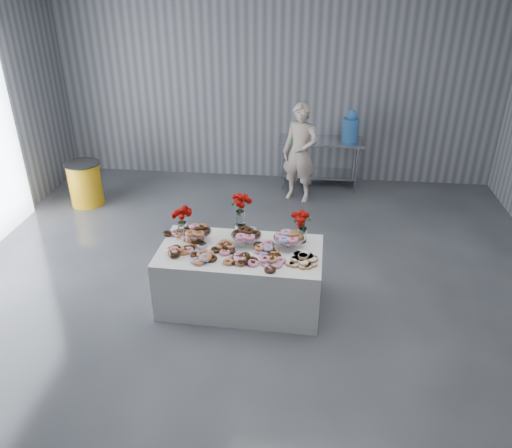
{
  "coord_description": "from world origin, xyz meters",
  "views": [
    {
      "loc": [
        0.63,
        -4.57,
        3.72
      ],
      "look_at": [
        0.04,
        0.73,
        0.91
      ],
      "focal_mm": 35.0,
      "sensor_mm": 36.0,
      "label": 1
    }
  ],
  "objects_px": {
    "prep_table": "(320,154)",
    "person": "(300,153)",
    "water_jug": "(351,127)",
    "trash_barrel": "(85,184)",
    "display_table": "(241,277)"
  },
  "relations": [
    {
      "from": "prep_table",
      "to": "person",
      "type": "height_order",
      "value": "person"
    },
    {
      "from": "water_jug",
      "to": "trash_barrel",
      "type": "height_order",
      "value": "water_jug"
    },
    {
      "from": "display_table",
      "to": "trash_barrel",
      "type": "bearing_deg",
      "value": 140.22
    },
    {
      "from": "water_jug",
      "to": "person",
      "type": "xyz_separation_m",
      "value": [
        -0.85,
        -0.61,
        -0.3
      ]
    },
    {
      "from": "display_table",
      "to": "prep_table",
      "type": "bearing_deg",
      "value": 75.82
    },
    {
      "from": "person",
      "to": "trash_barrel",
      "type": "height_order",
      "value": "person"
    },
    {
      "from": "prep_table",
      "to": "display_table",
      "type": "bearing_deg",
      "value": -104.18
    },
    {
      "from": "prep_table",
      "to": "person",
      "type": "bearing_deg",
      "value": -120.23
    },
    {
      "from": "water_jug",
      "to": "trash_barrel",
      "type": "distance_m",
      "value": 4.69
    },
    {
      "from": "display_table",
      "to": "water_jug",
      "type": "bearing_deg",
      "value": 68.88
    },
    {
      "from": "prep_table",
      "to": "trash_barrel",
      "type": "xyz_separation_m",
      "value": [
        -3.96,
        -1.23,
        -0.24
      ]
    },
    {
      "from": "prep_table",
      "to": "trash_barrel",
      "type": "height_order",
      "value": "prep_table"
    },
    {
      "from": "display_table",
      "to": "water_jug",
      "type": "relative_size",
      "value": 3.43
    },
    {
      "from": "person",
      "to": "trash_barrel",
      "type": "xyz_separation_m",
      "value": [
        -3.61,
        -0.62,
        -0.47
      ]
    },
    {
      "from": "water_jug",
      "to": "trash_barrel",
      "type": "bearing_deg",
      "value": -164.64
    }
  ]
}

